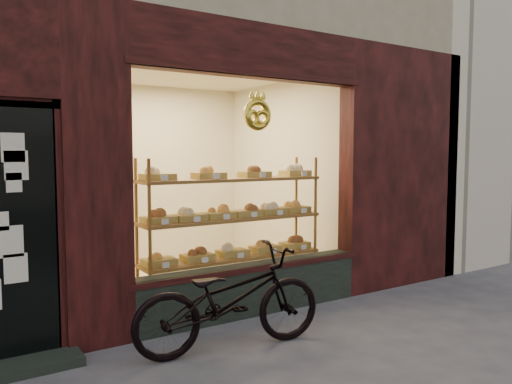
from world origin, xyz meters
TOP-DOWN VIEW (x-y plane):
  - neighbor_right at (9.60, 5.50)m, footprint 12.00×7.00m
  - display_shelf at (0.45, 2.55)m, footprint 2.20×0.45m
  - bicycle at (-0.25, 1.38)m, footprint 1.82×0.85m

SIDE VIEW (x-z plane):
  - bicycle at x=-0.25m, z-range 0.00..0.92m
  - display_shelf at x=0.45m, z-range 0.02..1.72m
  - neighbor_right at x=9.60m, z-range 0.00..9.00m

